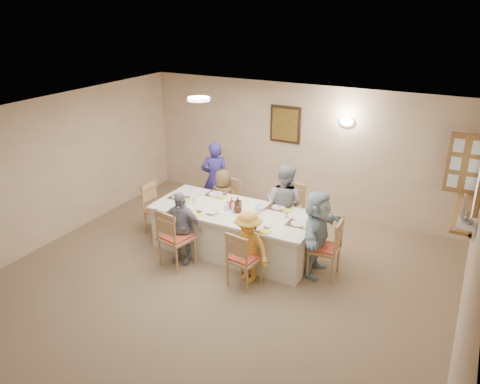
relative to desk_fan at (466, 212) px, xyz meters
The scene contains 48 objects.
ground 3.62m from the desk_fan, 161.29° to the right, with size 7.00×7.00×0.00m, color #846D53.
room_walls 3.27m from the desk_fan, 161.29° to the right, with size 7.00×7.00×7.00m.
wall_picture 4.17m from the desk_fan, 144.63° to the left, with size 0.62×0.05×0.72m.
wall_sconce 3.27m from the desk_fan, 132.63° to the left, with size 0.26×0.09×0.18m, color white.
ceiling_light 4.23m from the desk_fan, behind, with size 0.36×0.36×0.05m, color white.
hatch_sill 1.47m from the desk_fan, 90.42° to the left, with size 0.30×1.50×0.05m, color olive.
shutter_door 2.12m from the desk_fan, 94.07° to the left, with size 0.55×0.04×1.00m, color olive.
fan_shelf 0.15m from the desk_fan, ahead, with size 0.22×0.36×0.03m, color white.
desk_fan is the anchor object (origin of this frame).
dining_table 3.56m from the desk_fan, behind, with size 2.72×1.15×0.76m, color white.
chair_back_left 4.23m from the desk_fan, 165.20° to the left, with size 0.43×0.43×0.89m, color tan, non-canonical shape.
chair_back_right 3.12m from the desk_fan, 159.21° to the left, with size 0.49×0.49×1.02m, color tan, non-canonical shape.
chair_front_left 4.12m from the desk_fan, behind, with size 0.47×0.47×0.99m, color tan, non-canonical shape.
chair_front_right 3.01m from the desk_fan, 168.55° to the right, with size 0.43×0.43×0.89m, color tan, non-canonical shape.
chair_left_end 5.02m from the desk_fan, behind, with size 0.44×0.44×0.92m, color tan, non-canonical shape.
chair_right_end 2.11m from the desk_fan, behind, with size 0.45×0.45×0.94m, color tan, non-canonical shape.
diner_back_left 4.17m from the desk_fan, 166.84° to the left, with size 0.59×0.41×1.14m, color brown.
diner_back_right 3.02m from the desk_fan, 161.43° to the left, with size 0.77×0.64×1.43m, color #989EA6.
diner_front_left 4.08m from the desk_fan, behind, with size 0.75×0.43×1.20m, color #8F93A5.
diner_front_right 2.95m from the desk_fan, behind, with size 0.80×0.56×1.13m, color yellow.
diner_right_end 2.13m from the desk_fan, behind, with size 0.40×1.26×1.36m, color #A9CAD3.
caregiver 4.69m from the desk_fan, 162.42° to the left, with size 0.64×0.57×1.47m, color #342B90.
placemat_fl 4.03m from the desk_fan, behind, with size 0.35×0.26×0.01m, color #472B19.
plate_fl 4.03m from the desk_fan, behind, with size 0.24×0.24×0.01m, color white.
napkin_fl 3.85m from the desk_fan, behind, with size 0.14×0.14×0.01m, color yellow.
placemat_fr 2.86m from the desk_fan, behind, with size 0.35×0.26×0.01m, color #472B19.
plate_fr 2.86m from the desk_fan, behind, with size 0.24×0.24×0.02m, color white.
napkin_fr 2.69m from the desk_fan, behind, with size 0.14×0.14×0.01m, color yellow.
placemat_bl 4.08m from the desk_fan, behind, with size 0.34×0.25×0.01m, color #472B19.
plate_bl 4.08m from the desk_fan, behind, with size 0.25×0.25×0.02m, color white.
napkin_bl 3.90m from the desk_fan, behind, with size 0.14×0.14×0.01m, color yellow.
placemat_br 2.93m from the desk_fan, 166.43° to the left, with size 0.37×0.28×0.01m, color #472B19.
plate_br 2.93m from the desk_fan, 166.43° to the left, with size 0.23×0.23×0.01m, color white.
napkin_br 2.75m from the desk_fan, 166.56° to the left, with size 0.14×0.14×0.01m, color yellow.
placemat_le 4.52m from the desk_fan, behind, with size 0.33×0.25×0.01m, color #472B19.
plate_le 4.52m from the desk_fan, behind, with size 0.23×0.23×0.01m, color white.
napkin_le 4.34m from the desk_fan, behind, with size 0.14×0.14×0.01m, color yellow.
placemat_re 2.38m from the desk_fan, behind, with size 0.36×0.27×0.01m, color #472B19.
plate_re 2.37m from the desk_fan, behind, with size 0.24×0.24×0.01m, color white.
napkin_re 2.20m from the desk_fan, behind, with size 0.14×0.14×0.01m, color yellow.
teacup_a 4.20m from the desk_fan, behind, with size 0.12×0.12×0.09m, color white.
teacup_b 3.11m from the desk_fan, 165.13° to the left, with size 0.09×0.09×0.08m, color white.
bowl_a 3.68m from the desk_fan, behind, with size 0.20×0.20×0.05m, color white.
bowl_b 3.12m from the desk_fan, behind, with size 0.23×0.23×0.06m, color white.
condiment_ketchup 3.48m from the desk_fan, behind, with size 0.08×0.08×0.21m, color #B8360F.
condiment_brown 3.41m from the desk_fan, behind, with size 0.10×0.10×0.21m, color #3F1F11.
condiment_malt 3.34m from the desk_fan, behind, with size 0.17×0.17×0.16m, color #3F1F11.
drinking_glass 3.59m from the desk_fan, behind, with size 0.07×0.07×0.10m, color silver.
Camera 1 is at (3.08, -4.80, 3.93)m, focal length 35.00 mm.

